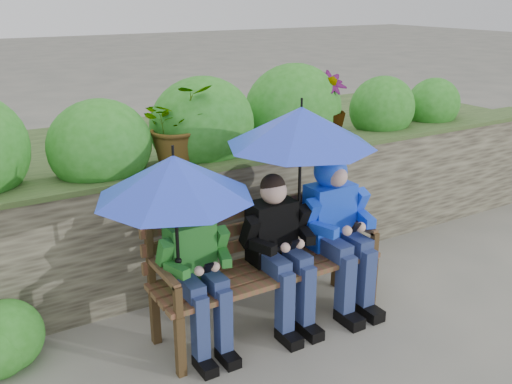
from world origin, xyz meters
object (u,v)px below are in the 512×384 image
boy_middle (279,244)px  park_bench (263,257)px  boy_left (197,267)px  boy_right (337,220)px  umbrella_left (174,177)px  umbrella_right (301,127)px

boy_middle → park_bench: bearing=136.2°
park_bench → boy_left: size_ratio=1.57×
boy_right → boy_middle: bearing=-179.2°
boy_right → umbrella_left: bearing=-178.6°
umbrella_right → boy_left: bearing=-175.7°
boy_middle → umbrella_left: bearing=-178.3°
park_bench → boy_middle: boy_middle is taller
umbrella_right → umbrella_left: bearing=-174.7°
park_bench → umbrella_right: bearing=-2.1°
boy_left → boy_middle: bearing=-0.4°
boy_right → umbrella_left: (-1.30, -0.03, 0.56)m
umbrella_left → umbrella_right: 1.01m
umbrella_left → umbrella_right: (0.99, 0.09, 0.17)m
boy_left → boy_right: size_ratio=0.91×
boy_right → umbrella_right: 0.80m
park_bench → umbrella_right: 0.97m
boy_right → umbrella_left: size_ratio=1.19×
park_bench → umbrella_left: 1.03m
umbrella_left → boy_left: bearing=11.3°
park_bench → boy_right: (0.60, -0.07, 0.19)m
park_bench → umbrella_right: umbrella_right is taller
boy_left → boy_middle: size_ratio=0.96×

